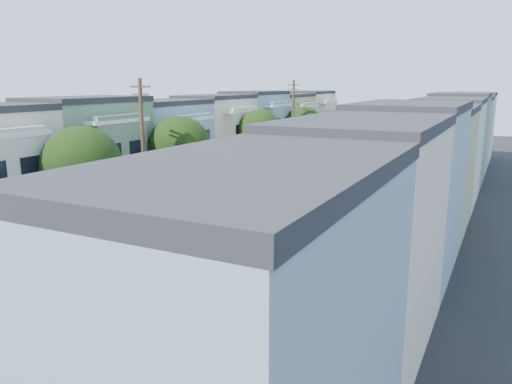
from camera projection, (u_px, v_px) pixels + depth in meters
The scene contains 26 objects.
ground at pixel (208, 249), 30.29m from camera, with size 160.00×160.00×0.00m, color black.
road_slab at pixel (301, 198), 43.34m from camera, with size 12.00×70.00×0.02m, color black.
curb_left at pixel (240, 191), 46.01m from camera, with size 0.30×70.00×0.15m, color gray.
curb_right at pixel (370, 205), 40.64m from camera, with size 0.30×70.00×0.15m, color gray.
sidewalk_left at pixel (228, 190), 46.59m from camera, with size 2.60×70.00×0.15m, color gray.
sidewalk_right at pixel (386, 207), 40.06m from camera, with size 2.60×70.00×0.15m, color gray.
centerline at pixel (301, 199), 43.34m from camera, with size 0.12×70.00×0.01m, color gold.
townhouse_row_left at pixel (194, 187), 48.29m from camera, with size 5.00×70.00×8.50m, color tan.
townhouse_row_right at pixel (435, 214), 38.39m from camera, with size 5.00×70.00×8.50m, color tan.
tree_b at pixel (81, 167), 28.89m from camera, with size 4.70×4.70×7.48m.
tree_c at pixel (179, 148), 37.24m from camera, with size 4.70×4.70×7.48m.
tree_d at pixel (259, 132), 48.84m from camera, with size 4.45×4.45×7.33m.
tree_e at pixel (303, 127), 58.94m from camera, with size 4.70×4.70×7.13m.
tree_far_r at pixel (415, 144), 52.28m from camera, with size 2.81×2.81×4.96m.
utility_pole_near at pixel (143, 154), 33.72m from camera, with size 1.60×0.26×10.00m.
utility_pole_far at pixel (293, 125), 56.33m from camera, with size 1.60×0.26×10.00m.
fedex_truck at pixel (295, 190), 38.26m from camera, with size 2.58×6.71×3.22m.
lead_sedan at pixel (326, 189), 43.49m from camera, with size 1.79×4.68×1.52m, color black.
parked_left_b at pixel (72, 257), 27.09m from camera, with size 1.47×3.85×1.25m, color black.
parked_left_c at pixel (149, 225), 32.77m from camera, with size 1.90×4.52×1.36m, color #ABABAB.
parked_left_d at pixel (237, 192), 43.07m from camera, with size 1.30×3.69×1.23m, color #400C05.
parked_right_a at pixel (224, 291), 22.49m from camera, with size 1.84×4.39×1.32m, color #57595E.
parked_right_b at pixel (278, 252), 27.54m from camera, with size 1.52×4.30×1.43m, color silver.
parked_right_c at pixel (365, 191), 43.34m from camera, with size 1.45×3.78×1.23m, color black.
parked_right_d at pixel (390, 172), 52.15m from camera, with size 1.54×4.01×1.30m, color black.
motorcycle at pixel (146, 354), 17.63m from camera, with size 0.31×2.27×0.90m.
Camera 1 is at (15.72, -24.35, 9.89)m, focal length 35.00 mm.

